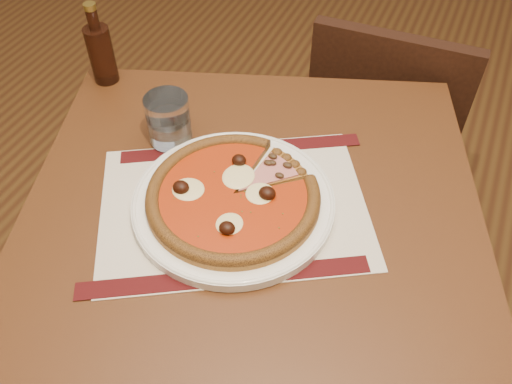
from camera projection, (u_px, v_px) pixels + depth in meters
table at (252, 246)px, 1.01m from camera, size 1.02×1.02×0.75m
chair_far at (382, 130)px, 1.51m from camera, size 0.40×0.40×0.82m
placemat at (234, 207)px, 0.95m from camera, size 0.56×0.52×0.00m
plate at (234, 203)px, 0.94m from camera, size 0.35×0.35×0.02m
pizza at (233, 195)px, 0.92m from camera, size 0.30×0.30×0.04m
ham_slice at (277, 177)px, 0.96m from camera, size 0.10×0.13×0.02m
water_glass at (169, 120)px, 1.03m from camera, size 0.09×0.09×0.10m
bottle at (101, 52)px, 1.15m from camera, size 0.05×0.05×0.18m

